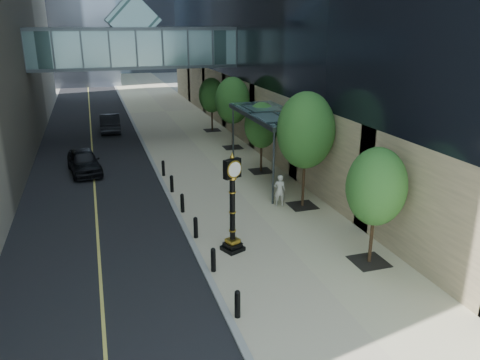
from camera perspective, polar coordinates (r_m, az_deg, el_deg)
name	(u,v)px	position (r m, az deg, el deg)	size (l,w,h in m)	color
ground	(324,321)	(16.46, 10.20, -16.55)	(320.00, 320.00, 0.00)	gray
road	(90,116)	(52.60, -17.83, 7.46)	(8.00, 180.00, 0.02)	black
sidewalk	(165,112)	(53.15, -9.12, 8.24)	(8.00, 180.00, 0.06)	#B7AB8D
curb	(128,113)	(52.72, -13.46, 7.89)	(0.25, 180.00, 0.07)	gray
skywalk	(134,45)	(39.96, -12.81, 15.77)	(17.00, 4.20, 5.80)	slate
entrance_canopy	(271,115)	(28.16, 3.86, 7.93)	(3.00, 8.00, 4.38)	#383F44
bollard_row	(189,215)	(22.92, -6.28, -4.31)	(0.20, 16.20, 0.90)	black
street_trees	(266,120)	(29.46, 3.16, 7.38)	(2.97, 28.33, 6.12)	black
street_clock	(232,210)	(19.68, -0.93, -3.73)	(1.05, 1.05, 4.28)	black
pedestrian	(280,190)	(24.95, 4.85, -1.27)	(0.64, 0.42, 1.75)	beige
car_near	(84,161)	(32.23, -18.49, 2.18)	(1.85, 4.59, 1.56)	black
car_far	(110,122)	(44.29, -15.57, 6.79)	(1.71, 4.91, 1.62)	black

